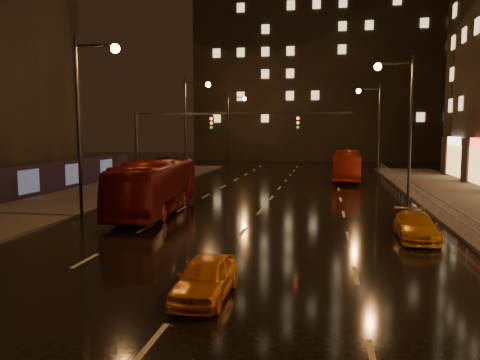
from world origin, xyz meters
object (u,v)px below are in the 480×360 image
Objects in this scene: bus_curb at (347,165)px; taxi_far at (416,226)px; bus_red at (155,186)px; taxi_near at (205,278)px.

taxi_far is at bearing -82.92° from bus_curb.
taxi_far is (14.19, -4.63, -0.99)m from bus_red.
bus_curb is 2.55× the size of taxi_far.
taxi_near reaches higher than taxi_far.
bus_red reaches higher than taxi_far.
bus_red is 2.74× the size of taxi_far.
bus_red is at bearing 162.79° from taxi_far.
bus_curb is (12.19, 21.34, -0.11)m from bus_red.
bus_curb is at bearing 81.49° from taxi_near.
bus_curb is at bearing 55.08° from bus_red.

